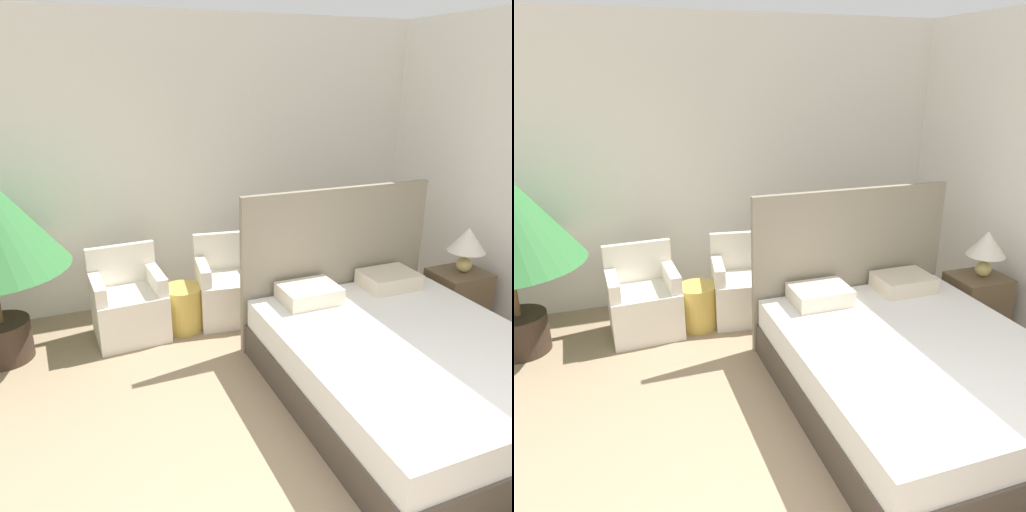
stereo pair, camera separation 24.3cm
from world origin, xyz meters
TOP-DOWN VIEW (x-y plane):
  - wall_back at (0.00, 3.87)m, footprint 10.00×0.06m
  - bed at (0.99, 1.43)m, footprint 1.84×2.25m
  - armchair_near_window_left at (-0.79, 3.13)m, footprint 0.66×0.59m
  - armchair_near_window_right at (0.20, 3.13)m, footprint 0.71×0.64m
  - nightstand at (2.22, 2.19)m, footprint 0.50×0.43m
  - table_lamp at (2.25, 2.18)m, footprint 0.35×0.35m
  - side_table at (-0.29, 3.08)m, footprint 0.38×0.38m

SIDE VIEW (x-z plane):
  - side_table at x=-0.29m, z-range 0.00..0.43m
  - nightstand at x=2.22m, z-range 0.00..0.54m
  - armchair_near_window_left at x=-0.79m, z-range -0.13..0.70m
  - armchair_near_window_right at x=0.20m, z-range -0.13..0.70m
  - bed at x=0.99m, z-range -0.41..1.00m
  - table_lamp at x=2.25m, z-range 0.62..1.06m
  - wall_back at x=0.00m, z-range 0.00..2.90m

